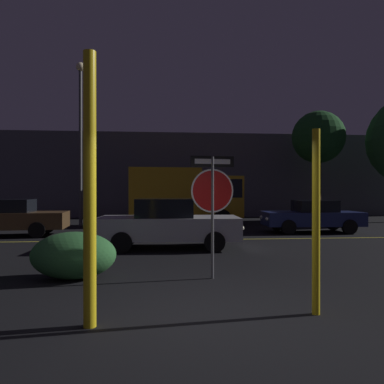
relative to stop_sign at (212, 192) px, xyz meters
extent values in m
plane|color=black|center=(-0.45, -2.25, -1.74)|extent=(260.00, 260.00, 0.00)
cube|color=gold|center=(-0.45, 5.89, -1.74)|extent=(36.98, 0.12, 0.01)
cylinder|color=#4C4C51|center=(0.00, 0.00, -0.52)|extent=(0.06, 0.06, 2.45)
cylinder|color=white|center=(0.00, 0.00, 0.02)|extent=(0.87, 0.12, 0.88)
cylinder|color=#B71414|center=(0.00, 0.00, 0.02)|extent=(0.81, 0.12, 0.81)
cube|color=black|center=(0.00, 0.00, 0.60)|extent=(0.89, 0.13, 0.22)
cube|color=white|center=(0.00, 0.00, 0.60)|extent=(0.73, 0.12, 0.10)
cylinder|color=yellow|center=(-1.97, -2.49, 0.04)|extent=(0.17, 0.17, 3.56)
cylinder|color=yellow|center=(1.15, -2.28, -0.42)|extent=(0.11, 0.11, 2.64)
ellipsoid|color=#2D6633|center=(-2.76, 0.23, -1.27)|extent=(1.68, 1.17, 0.94)
cube|color=brown|center=(-7.07, 7.60, -1.13)|extent=(4.85, 2.00, 0.63)
cube|color=black|center=(-6.92, 7.61, -0.57)|extent=(1.99, 1.58, 0.50)
cylinder|color=black|center=(-5.55, 6.88, -1.44)|extent=(0.61, 0.24, 0.60)
cylinder|color=black|center=(-5.65, 8.51, -1.44)|extent=(0.61, 0.24, 0.60)
cube|color=silver|center=(-0.75, 4.05, -1.11)|extent=(4.34, 2.03, 0.66)
cube|color=black|center=(-0.88, 4.06, -0.51)|extent=(1.78, 1.64, 0.56)
cylinder|color=black|center=(0.61, 4.85, -1.44)|extent=(0.61, 0.23, 0.60)
cylinder|color=black|center=(0.52, 3.12, -1.44)|extent=(0.61, 0.23, 0.60)
cylinder|color=black|center=(-2.02, 4.99, -1.44)|extent=(0.61, 0.23, 0.60)
cylinder|color=black|center=(-2.11, 3.25, -1.44)|extent=(0.61, 0.23, 0.60)
sphere|color=#F4EFCC|center=(1.43, 4.50, -1.08)|extent=(0.14, 0.14, 0.14)
sphere|color=#F4EFCC|center=(1.37, 3.38, -1.08)|extent=(0.14, 0.14, 0.14)
cube|color=navy|center=(5.38, 7.81, -1.16)|extent=(4.08, 1.82, 0.57)
cube|color=black|center=(5.50, 7.80, -0.63)|extent=(1.66, 1.49, 0.48)
cylinder|color=black|center=(4.10, 7.07, -1.44)|extent=(0.61, 0.23, 0.60)
cylinder|color=black|center=(4.17, 8.65, -1.44)|extent=(0.61, 0.23, 0.60)
cylinder|color=black|center=(6.59, 6.96, -1.44)|extent=(0.61, 0.23, 0.60)
cylinder|color=black|center=(6.66, 8.55, -1.44)|extent=(0.61, 0.23, 0.60)
sphere|color=#F4EFCC|center=(3.32, 7.38, -1.13)|extent=(0.14, 0.14, 0.14)
sphere|color=#F4EFCC|center=(3.37, 8.41, -1.13)|extent=(0.14, 0.14, 0.14)
cube|color=gold|center=(2.06, 11.85, -0.29)|extent=(2.32, 2.16, 2.11)
cube|color=black|center=(2.06, 11.85, 0.13)|extent=(2.10, 2.18, 0.93)
cube|color=gold|center=(-0.79, 11.63, -0.10)|extent=(3.69, 2.39, 2.49)
cylinder|color=black|center=(1.92, 12.86, -1.32)|extent=(0.86, 0.34, 0.84)
cylinder|color=black|center=(2.08, 10.83, -1.32)|extent=(0.86, 0.34, 0.84)
cylinder|color=black|center=(-1.49, 12.59, -1.32)|extent=(0.86, 0.34, 0.84)
cylinder|color=black|center=(-1.33, 10.56, -1.32)|extent=(0.86, 0.34, 0.84)
cylinder|color=#4C4C51|center=(-4.94, 11.72, 2.12)|extent=(0.16, 0.16, 7.73)
sphere|color=#F9E5B2|center=(-4.94, 11.72, 6.21)|extent=(0.45, 0.45, 0.45)
cylinder|color=#422D1E|center=(8.62, 14.47, 0.19)|extent=(0.32, 0.32, 3.87)
sphere|color=#19471E|center=(8.62, 14.47, 3.27)|extent=(3.16, 3.16, 3.16)
cube|color=#4C4C56|center=(2.31, 18.91, 1.07)|extent=(32.90, 3.09, 5.63)
camera|label=1|loc=(-1.09, -7.41, 0.02)|focal=35.00mm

